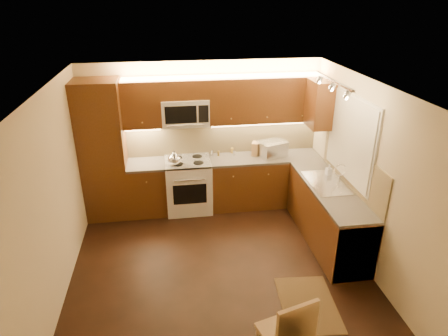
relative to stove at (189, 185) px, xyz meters
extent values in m
cube|color=black|center=(0.30, -1.68, -0.46)|extent=(4.00, 4.00, 0.01)
cube|color=beige|center=(0.30, -1.68, 2.04)|extent=(4.00, 4.00, 0.01)
cube|color=beige|center=(0.30, 0.32, 0.79)|extent=(4.00, 0.01, 2.50)
cube|color=beige|center=(0.30, -3.67, 0.79)|extent=(4.00, 0.01, 2.50)
cube|color=beige|center=(-1.70, -1.68, 0.79)|extent=(0.01, 4.00, 2.50)
cube|color=beige|center=(2.30, -1.68, 0.79)|extent=(0.01, 4.00, 2.50)
cube|color=#45270E|center=(-1.35, 0.02, 0.69)|extent=(0.70, 0.60, 2.30)
cube|color=#45270E|center=(-0.69, 0.02, -0.03)|extent=(0.62, 0.60, 0.86)
cube|color=#3D3A37|center=(-0.69, 0.02, 0.42)|extent=(0.62, 0.60, 0.04)
cube|color=#45270E|center=(1.34, 0.02, -0.03)|extent=(1.92, 0.60, 0.86)
cube|color=#3D3A37|center=(1.34, 0.02, 0.42)|extent=(1.92, 0.60, 0.04)
cube|color=#45270E|center=(2.00, -1.28, -0.03)|extent=(0.60, 2.00, 0.86)
cube|color=#3D3A37|center=(2.00, -1.28, 0.42)|extent=(0.60, 2.00, 0.04)
cube|color=silver|center=(2.00, -1.98, -0.03)|extent=(0.58, 0.60, 0.84)
cube|color=tan|center=(0.65, 0.31, 0.74)|extent=(3.30, 0.02, 0.60)
cube|color=tan|center=(2.29, -1.28, 0.74)|extent=(0.02, 2.00, 0.60)
cube|color=#45270E|center=(-0.69, 0.15, 1.42)|extent=(0.62, 0.35, 0.75)
cube|color=#45270E|center=(1.34, 0.15, 1.42)|extent=(1.92, 0.35, 0.75)
cube|color=#45270E|center=(0.00, 0.15, 1.63)|extent=(0.76, 0.35, 0.31)
cube|color=#45270E|center=(2.12, -0.28, 1.42)|extent=(0.35, 0.50, 0.75)
cube|color=silver|center=(2.29, -1.12, 1.14)|extent=(0.03, 1.44, 1.24)
cube|color=silver|center=(2.27, -1.12, 1.14)|extent=(0.02, 1.36, 1.16)
cube|color=silver|center=(1.85, -1.27, 2.00)|extent=(0.04, 1.20, 0.03)
cube|color=silver|center=(1.46, 0.02, 0.57)|extent=(0.53, 0.46, 0.27)
cube|color=#AC824D|center=(1.18, 0.12, 0.56)|extent=(0.16, 0.20, 0.23)
cylinder|color=silver|center=(0.44, 0.19, 0.49)|extent=(0.04, 0.04, 0.10)
cylinder|color=brown|center=(0.55, 0.18, 0.48)|extent=(0.05, 0.05, 0.09)
cylinder|color=silver|center=(0.82, 0.15, 0.49)|extent=(0.04, 0.04, 0.09)
cylinder|color=#A58531|center=(0.80, 0.26, 0.49)|extent=(0.06, 0.06, 0.09)
imported|color=silver|center=(2.13, -0.87, 0.53)|extent=(0.09, 0.09, 0.18)
cube|color=black|center=(1.28, -2.58, -0.45)|extent=(0.74, 1.04, 0.01)
camera|label=1|loc=(-0.29, -6.13, 3.07)|focal=31.80mm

